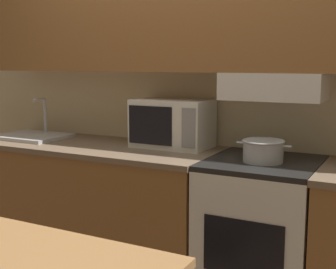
% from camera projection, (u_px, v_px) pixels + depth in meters
% --- Properties ---
extents(wall_back, '(5.48, 0.38, 2.55)m').
position_uv_depth(wall_back, '(200.00, 61.00, 3.06)').
color(wall_back, beige).
rests_on(wall_back, ground_plane).
extents(lower_counter_main, '(1.77, 0.69, 0.92)m').
position_uv_depth(lower_counter_main, '(95.00, 208.00, 3.29)').
color(lower_counter_main, '#936033').
rests_on(lower_counter_main, ground_plane).
extents(stove_range, '(0.62, 0.68, 0.92)m').
position_uv_depth(stove_range, '(261.00, 237.00, 2.74)').
color(stove_range, white).
rests_on(stove_range, ground_plane).
extents(cooking_pot, '(0.31, 0.24, 0.13)m').
position_uv_depth(cooking_pot, '(263.00, 150.00, 2.62)').
color(cooking_pot, '#B7BABF').
rests_on(cooking_pot, stove_range).
extents(microwave, '(0.50, 0.32, 0.32)m').
position_uv_depth(microwave, '(172.00, 123.00, 3.08)').
color(microwave, white).
rests_on(microwave, lower_counter_main).
extents(sink_basin, '(0.51, 0.41, 0.29)m').
position_uv_depth(sink_basin, '(32.00, 135.00, 3.48)').
color(sink_basin, '#B7BABF').
rests_on(sink_basin, lower_counter_main).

